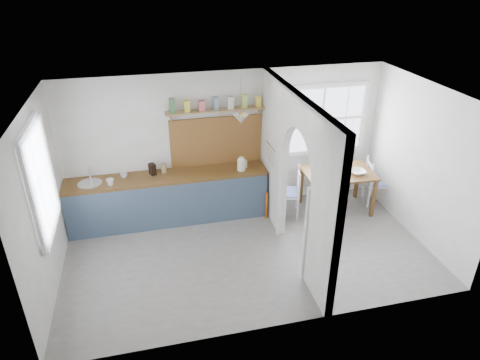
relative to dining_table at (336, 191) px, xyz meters
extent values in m
cube|color=gray|center=(-1.94, -0.95, -0.40)|extent=(5.80, 3.20, 0.01)
cube|color=white|center=(-1.94, -0.95, 2.20)|extent=(5.80, 3.20, 0.01)
cube|color=white|center=(-1.94, 0.65, 0.90)|extent=(5.80, 0.01, 2.60)
cube|color=white|center=(-1.94, -2.55, 0.90)|extent=(5.80, 0.01, 2.60)
cube|color=white|center=(-4.84, -0.95, 0.90)|extent=(0.01, 3.20, 2.60)
cube|color=white|center=(0.96, -0.95, 0.90)|extent=(0.01, 3.20, 2.60)
cube|color=white|center=(-1.24, -2.15, 0.90)|extent=(0.12, 0.80, 2.60)
cube|color=white|center=(-1.24, 0.05, 0.90)|extent=(0.12, 1.20, 2.60)
cube|color=white|center=(-1.24, -1.15, 1.68)|extent=(0.12, 1.20, 1.05)
cube|color=brown|center=(-3.07, 0.35, 0.48)|extent=(3.50, 0.60, 0.05)
cube|color=#475C75|center=(-3.07, 0.07, 0.03)|extent=(3.50, 0.03, 0.85)
cube|color=black|center=(-3.07, 0.40, 0.03)|extent=(3.46, 0.45, 0.85)
cylinder|color=silver|center=(-4.37, 0.35, 0.49)|extent=(0.40, 0.40, 0.02)
cube|color=brown|center=(-2.15, 0.63, 0.95)|extent=(1.65, 0.03, 0.90)
cube|color=#AC854E|center=(-2.15, 0.54, 1.55)|extent=(1.75, 0.20, 0.03)
cube|color=#2C5F2D|center=(-2.89, 0.54, 1.66)|extent=(0.09, 0.09, 0.18)
cube|color=gold|center=(-2.65, 0.54, 1.66)|extent=(0.09, 0.09, 0.18)
cube|color=#AB454B|center=(-2.40, 0.54, 1.66)|extent=(0.09, 0.09, 0.18)
cube|color=slate|center=(-2.15, 0.54, 1.66)|extent=(0.09, 0.09, 0.18)
cube|color=#B3A99B|center=(-1.90, 0.54, 1.66)|extent=(0.09, 0.09, 0.18)
cube|color=#83A141|center=(-1.65, 0.54, 1.66)|extent=(0.09, 0.09, 0.18)
cube|color=gold|center=(-1.40, 0.54, 1.66)|extent=(0.09, 0.09, 0.18)
cone|color=#EDE4CB|center=(-1.79, 0.20, 1.48)|extent=(0.26, 0.26, 0.16)
cylinder|color=silver|center=(-1.33, -0.05, 1.05)|extent=(0.02, 0.50, 0.02)
imported|color=silver|center=(-4.03, 0.21, 0.56)|extent=(0.14, 0.14, 0.12)
imported|color=silver|center=(-3.81, 0.44, 0.55)|extent=(0.16, 0.16, 0.09)
cube|color=black|center=(-3.32, 0.46, 0.61)|extent=(0.14, 0.15, 0.20)
cylinder|color=olive|center=(-3.12, 0.49, 0.59)|extent=(0.13, 0.13, 0.16)
cube|color=#AB2F58|center=(-1.36, 0.03, -0.12)|extent=(0.02, 0.03, 0.50)
cube|color=#D16A0C|center=(-1.36, -0.01, -0.15)|extent=(0.02, 0.03, 0.56)
imported|color=silver|center=(0.30, -0.15, 0.43)|extent=(0.28, 0.28, 0.07)
imported|color=#577A5C|center=(-0.22, -0.18, 0.44)|extent=(0.11, 0.11, 0.09)
cylinder|color=black|center=(-0.35, 0.01, 0.40)|extent=(0.16, 0.16, 0.01)
imported|color=#764683|center=(0.04, 0.17, 0.49)|extent=(0.18, 0.18, 0.18)
camera|label=1|loc=(-3.37, -6.40, 3.87)|focal=32.00mm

